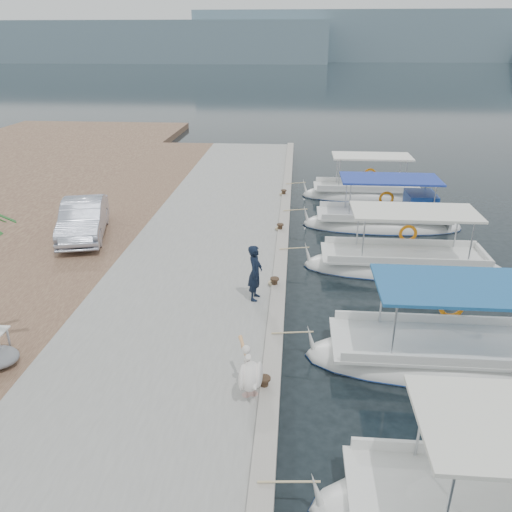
{
  "coord_description": "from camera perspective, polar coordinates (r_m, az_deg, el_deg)",
  "views": [
    {
      "loc": [
        0.18,
        -12.47,
        7.63
      ],
      "look_at": [
        -1.0,
        2.32,
        1.2
      ],
      "focal_mm": 35.0,
      "sensor_mm": 36.0,
      "label": 1
    }
  ],
  "objects": [
    {
      "name": "fishing_caique_b",
      "position": [
        13.97,
        21.0,
        -10.85
      ],
      "size": [
        7.28,
        2.46,
        2.83
      ],
      "color": "silver",
      "rests_on": "ground"
    },
    {
      "name": "ground",
      "position": [
        14.62,
        3.22,
        -8.07
      ],
      "size": [
        400.0,
        400.0,
        0.0
      ],
      "primitive_type": "plane",
      "color": "black",
      "rests_on": "ground"
    },
    {
      "name": "fishing_caique_c",
      "position": [
        18.8,
        16.4,
        -1.11
      ],
      "size": [
        7.16,
        2.24,
        2.83
      ],
      "color": "silver",
      "rests_on": "ground"
    },
    {
      "name": "pelican",
      "position": [
        11.0,
        -0.68,
        -13.36
      ],
      "size": [
        0.7,
        1.35,
        1.05
      ],
      "color": "tan",
      "rests_on": "concrete_quay"
    },
    {
      "name": "fishing_caique_e",
      "position": [
        27.1,
        12.37,
        6.81
      ],
      "size": [
        6.64,
        2.09,
        2.83
      ],
      "color": "silver",
      "rests_on": "ground"
    },
    {
      "name": "cobblestone_strip",
      "position": [
        20.65,
        -19.13,
        1.14
      ],
      "size": [
        4.0,
        40.0,
        0.5
      ],
      "primitive_type": "cube",
      "color": "brown",
      "rests_on": "ground"
    },
    {
      "name": "distant_hills",
      "position": [
        215.97,
        13.47,
        22.85
      ],
      "size": [
        330.0,
        60.0,
        18.0
      ],
      "color": "slate",
      "rests_on": "ground"
    },
    {
      "name": "quay_curb",
      "position": [
        18.85,
        3.01,
        1.37
      ],
      "size": [
        0.44,
        40.0,
        0.12
      ],
      "primitive_type": "cube",
      "color": "gray",
      "rests_on": "concrete_quay"
    },
    {
      "name": "parked_car",
      "position": [
        20.65,
        -19.13,
        4.03
      ],
      "size": [
        2.6,
        4.63,
        1.44
      ],
      "primitive_type": "imported",
      "rotation": [
        0.0,
        0.0,
        0.26
      ],
      "color": "#A8AEC0",
      "rests_on": "cobblestone_strip"
    },
    {
      "name": "fisherman",
      "position": [
        14.65,
        -0.1,
        -1.92
      ],
      "size": [
        0.49,
        0.68,
        1.71
      ],
      "primitive_type": "imported",
      "rotation": [
        0.0,
        0.0,
        1.43
      ],
      "color": "black",
      "rests_on": "concrete_quay"
    },
    {
      "name": "mooring_bollards",
      "position": [
        15.6,
        2.14,
        -2.98
      ],
      "size": [
        0.28,
        20.28,
        0.33
      ],
      "color": "black",
      "rests_on": "concrete_quay"
    },
    {
      "name": "concrete_quay",
      "position": [
        19.23,
        -5.31,
        0.76
      ],
      "size": [
        6.0,
        40.0,
        0.5
      ],
      "primitive_type": "cube",
      "color": "gray",
      "rests_on": "ground"
    },
    {
      "name": "fishing_caique_d",
      "position": [
        22.85,
        14.42,
        3.68
      ],
      "size": [
        6.98,
        2.27,
        2.83
      ],
      "color": "silver",
      "rests_on": "ground"
    }
  ]
}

